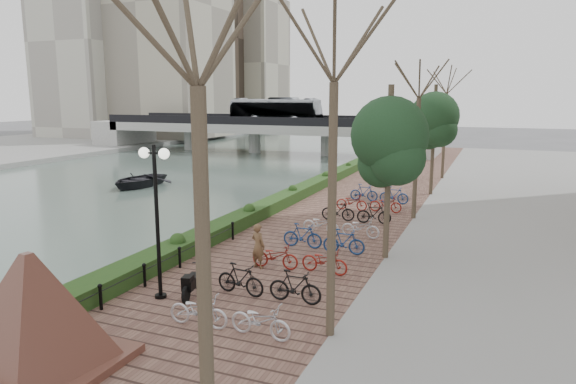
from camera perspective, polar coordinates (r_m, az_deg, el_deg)
The scene contains 14 objects.
ground at distance 16.64m, azimuth -25.97°, elevation -13.80°, with size 220.00×220.00×0.00m, color #59595B.
river_water at distance 44.39m, azimuth -15.05°, elevation 1.70°, with size 30.00×130.00×0.02m, color #4F6357.
promenade at distance 29.13m, azimuth 6.39°, elevation -2.03°, with size 8.00×75.00×0.50m, color brown.
hedge at distance 32.38m, azimuth 1.83°, elevation 0.29°, with size 1.10×56.00×0.60m, color #173B15.
chain_fence at distance 16.71m, azimuth -17.77°, elevation -9.96°, with size 0.10×14.10×0.70m.
granite_monument at distance 12.88m, azimuth -26.57°, elevation -11.88°, with size 5.22×5.22×2.75m.
lamppost at distance 15.60m, azimuth -14.50°, elevation 0.38°, with size 1.02×0.32×4.69m.
motorcycle at distance 16.28m, azimuth -10.55°, elevation -9.81°, with size 0.45×1.44×0.90m, color black, non-canonical shape.
pedestrian at distance 18.48m, azimuth -3.34°, elevation -5.97°, with size 0.59×0.39×1.62m, color brown.
bicycle_parking at distance 21.63m, azimuth 4.86°, elevation -4.46°, with size 2.40×19.89×1.00m.
street_trees at distance 23.04m, azimuth 12.86°, elevation 3.11°, with size 3.20×37.12×6.80m.
bridge at distance 60.86m, azimuth -3.28°, elevation 7.53°, with size 36.00×10.77×6.50m.
boat at distance 39.27m, azimuth -16.31°, elevation 1.29°, with size 3.53×4.95×1.02m, color black.
far_buildings at distance 93.17m, azimuth -13.41°, elevation 16.16°, with size 35.00×38.00×38.00m.
Camera 1 is at (11.67, -9.88, 6.56)m, focal length 32.00 mm.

